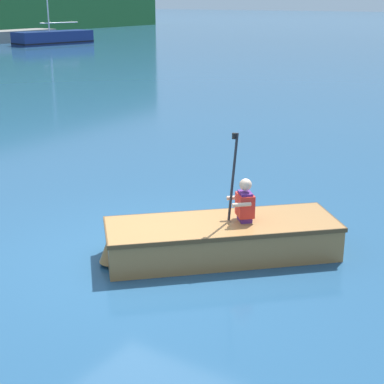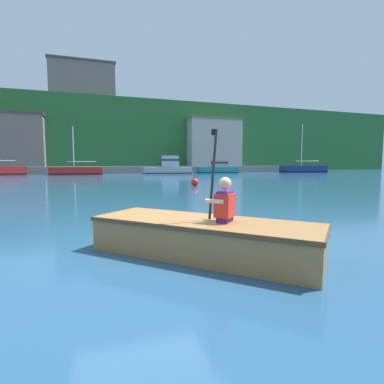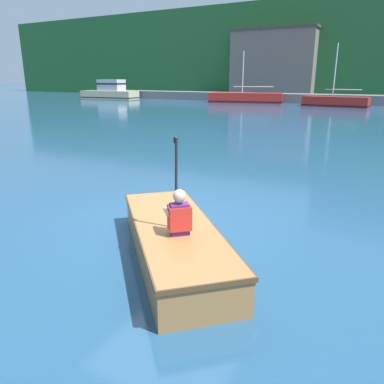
% 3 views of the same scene
% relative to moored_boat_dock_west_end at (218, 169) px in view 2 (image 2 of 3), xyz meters
% --- Properties ---
extents(ground_plane, '(300.00, 300.00, 0.00)m').
position_rel_moored_boat_dock_west_end_xyz_m(ground_plane, '(-15.00, -30.86, -0.61)').
color(ground_plane, navy).
extents(shoreline_ridge, '(120.00, 20.00, 11.71)m').
position_rel_moored_boat_dock_west_end_xyz_m(shoreline_ridge, '(-15.00, 23.03, 5.25)').
color(shoreline_ridge, '#28602D').
rests_on(shoreline_ridge, ground).
extents(waterfront_warehouse_left, '(10.84, 7.22, 8.35)m').
position_rel_moored_boat_dock_west_end_xyz_m(waterfront_warehouse_left, '(-27.03, 14.53, 3.58)').
color(waterfront_warehouse_left, '#75665B').
rests_on(waterfront_warehouse_left, ground).
extents(waterfront_office_block_center, '(10.00, 9.21, 17.13)m').
position_rel_moored_boat_dock_west_end_xyz_m(waterfront_office_block_center, '(-16.36, 18.50, 7.97)').
color(waterfront_office_block_center, '#75665B').
rests_on(waterfront_office_block_center, ground).
extents(waterfront_apartment_right, '(9.44, 9.11, 8.89)m').
position_rel_moored_boat_dock_west_end_xyz_m(waterfront_apartment_right, '(4.58, 14.82, 3.85)').
color(waterfront_apartment_right, '#B2A899').
rests_on(waterfront_apartment_right, ground).
extents(marina_dock, '(63.19, 2.40, 0.90)m').
position_rel_moored_boat_dock_west_end_xyz_m(marina_dock, '(-15.00, 3.90, -0.16)').
color(marina_dock, slate).
rests_on(marina_dock, ground).
extents(moored_boat_dock_west_end, '(5.31, 1.66, 1.71)m').
position_rel_moored_boat_dock_west_end_xyz_m(moored_boat_dock_west_end, '(0.00, 0.00, 0.00)').
color(moored_boat_dock_west_end, '#197A84').
rests_on(moored_boat_dock_west_end, ground).
extents(moored_boat_dock_west_inner, '(5.65, 2.03, 5.29)m').
position_rel_moored_boat_dock_west_end_xyz_m(moored_boat_dock_west_inner, '(-17.13, -0.34, -0.18)').
color(moored_boat_dock_west_inner, red).
rests_on(moored_boat_dock_west_inner, ground).
extents(moored_boat_dock_center_far, '(6.41, 3.39, 6.68)m').
position_rel_moored_boat_dock_west_end_xyz_m(moored_boat_dock_center_far, '(12.45, -1.15, -0.12)').
color(moored_boat_dock_center_far, navy).
rests_on(moored_boat_dock_center_far, ground).
extents(moored_boat_dock_east_end, '(6.03, 3.17, 2.21)m').
position_rel_moored_boat_dock_west_end_xyz_m(moored_boat_dock_east_end, '(-6.80, -0.76, 0.15)').
color(moored_boat_dock_east_end, '#9EA3A8').
rests_on(moored_boat_dock_east_end, ground).
extents(rowboat_foreground, '(3.01, 3.07, 0.51)m').
position_rel_moored_boat_dock_west_end_xyz_m(rowboat_foreground, '(-14.37, -31.79, -0.32)').
color(rowboat_foreground, '#A3703D').
rests_on(rowboat_foreground, ground).
extents(person_paddler, '(0.46, 0.46, 1.25)m').
position_rel_moored_boat_dock_west_end_xyz_m(person_paddler, '(-14.13, -32.04, 0.18)').
color(person_paddler, '#592672').
rests_on(person_paddler, rowboat_foreground).
extents(channel_buoy, '(0.44, 0.44, 0.72)m').
position_rel_moored_boat_dock_west_end_xyz_m(channel_buoy, '(-10.07, -19.38, -0.39)').
color(channel_buoy, red).
rests_on(channel_buoy, ground).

